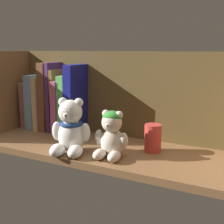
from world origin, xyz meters
TOP-DOWN VIEW (x-y plane):
  - shelf_board at (0.00, 0.00)cm, footprint 81.87×26.31cm
  - shelf_back_panel at (0.00, 13.75)cm, footprint 84.27×1.20cm
  - shelf_side_panel_left at (-41.74, 0.00)cm, footprint 1.60×28.71cm
  - book_0 at (-37.90, 9.86)cm, footprint 3.07×9.47cm
  - book_1 at (-34.50, 9.86)cm, footprint 3.53×11.63cm
  - book_2 at (-31.73, 9.86)cm, footprint 1.80×11.75cm
  - book_3 at (-29.10, 9.86)cm, footprint 3.57×10.28cm
  - book_4 at (-26.49, 9.86)cm, footprint 1.77×9.88cm
  - book_5 at (-24.53, 9.86)cm, footprint 2.45×9.66cm
  - book_6 at (-22.36, 9.86)cm, footprint 2.55×14.15cm
  - book_7 at (-19.67, 9.86)cm, footprint 2.76×13.39cm
  - book_8 at (-16.54, 9.86)cm, footprint 3.65×14.45cm
  - teddy_bear_larger at (-7.95, -7.78)cm, footprint 11.90×12.21cm
  - teddy_bear_smaller at (3.89, -5.67)cm, footprint 9.34×9.49cm
  - pillar_candle at (12.44, 3.50)cm, footprint 4.85×4.85cm

SIDE VIEW (x-z plane):
  - shelf_board at x=0.00cm, z-range 0.00..2.00cm
  - pillar_candle at x=12.44cm, z-range 2.00..9.92cm
  - teddy_bear_smaller at x=3.89cm, z-range 1.67..14.46cm
  - teddy_bear_larger at x=-7.95cm, z-range 0.86..16.44cm
  - book_0 at x=-37.90cm, z-range 2.00..18.63cm
  - book_6 at x=-22.36cm, z-range 1.98..20.29cm
  - book_2 at x=-31.73cm, z-range 2.00..21.08cm
  - book_1 at x=-34.50cm, z-range 1.97..21.65cm
  - book_7 at x=-19.67cm, z-range 1.99..22.15cm
  - book_5 at x=-24.53cm, z-range 1.98..23.93cm
  - book_8 at x=-16.54cm, z-range 1.97..25.86cm
  - book_3 at x=-29.10cm, z-range 1.96..26.16cm
  - book_4 at x=-26.49cm, z-range 2.00..26.22cm
  - shelf_back_panel at x=0.00cm, z-range 0.00..30.08cm
  - shelf_side_panel_left at x=-41.74cm, z-range 0.00..30.08cm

